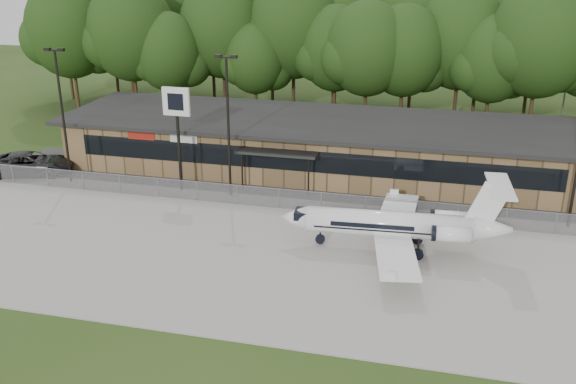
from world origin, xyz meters
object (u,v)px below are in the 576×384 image
(terminal, at_px, (319,144))
(pole_sign, at_px, (177,113))
(business_jet, at_px, (398,225))
(suv, at_px, (30,164))

(terminal, relative_size, pole_sign, 5.28)
(business_jet, xyz_separation_m, pole_sign, (-16.43, 6.47, 4.27))
(terminal, relative_size, business_jet, 2.96)
(business_jet, xyz_separation_m, suv, (-29.48, 6.97, -0.76))
(suv, bearing_deg, business_jet, -121.96)
(terminal, xyz_separation_m, business_jet, (7.48, -13.61, -0.51))
(business_jet, bearing_deg, pole_sign, 154.62)
(suv, relative_size, pole_sign, 0.84)
(business_jet, bearing_deg, terminal, 114.90)
(terminal, bearing_deg, suv, -163.19)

